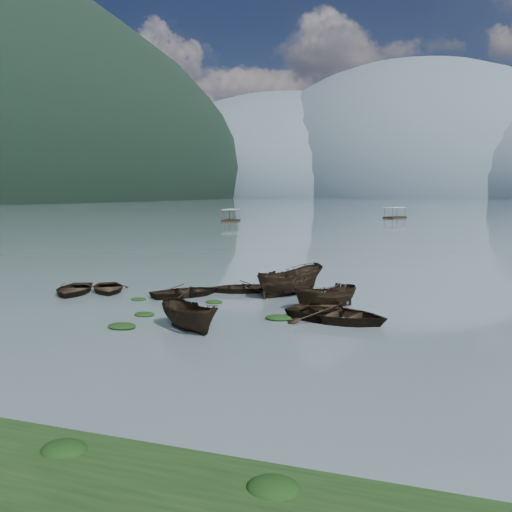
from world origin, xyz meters
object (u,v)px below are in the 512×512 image
(rowboat_0, at_px, (74,293))
(pontoon_left, at_px, (231,221))
(rowboat_3, at_px, (322,310))
(pontoon_centre, at_px, (395,218))

(rowboat_0, height_order, pontoon_left, pontoon_left)
(rowboat_3, bearing_deg, rowboat_0, -27.12)
(rowboat_0, relative_size, rowboat_3, 0.98)
(rowboat_0, height_order, pontoon_centre, pontoon_centre)
(pontoon_centre, bearing_deg, pontoon_left, -113.32)
(rowboat_0, relative_size, pontoon_centre, 0.63)
(pontoon_left, distance_m, pontoon_centre, 42.69)
(pontoon_left, height_order, pontoon_centre, pontoon_centre)
(rowboat_0, relative_size, pontoon_left, 0.64)
(rowboat_0, height_order, rowboat_3, rowboat_3)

